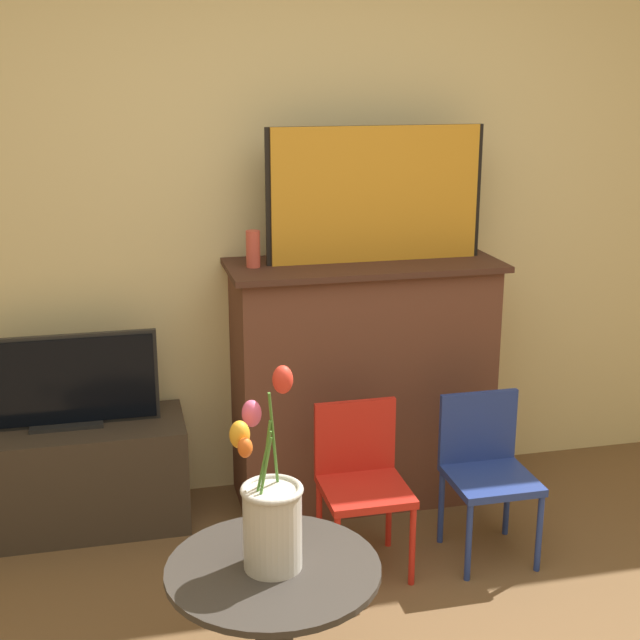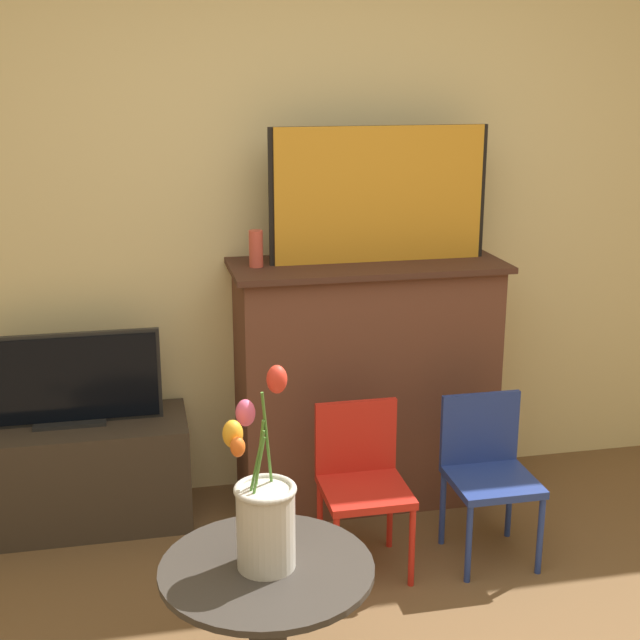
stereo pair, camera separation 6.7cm
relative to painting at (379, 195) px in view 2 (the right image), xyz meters
name	(u,v)px [view 2 (the right image)]	position (x,y,z in m)	size (l,w,h in m)	color
wall_back	(293,192)	(-0.32, 0.24, -0.01)	(8.00, 0.06, 2.70)	beige
fireplace_mantel	(365,379)	(-0.05, -0.01, -0.81)	(1.16, 0.48, 1.08)	brown
painting	(379,195)	(0.00, 0.00, 0.00)	(0.93, 0.03, 0.56)	black
mantel_candle	(256,249)	(-0.52, -0.01, -0.21)	(0.06, 0.06, 0.15)	#CC4C3D
tv_stand	(74,474)	(-1.31, -0.01, -1.14)	(0.95, 0.41, 0.45)	#382D23
tv_monitor	(67,381)	(-1.31, 0.00, -0.72)	(0.76, 0.12, 0.39)	black
chair_red	(361,475)	(-0.21, -0.56, -0.99)	(0.32, 0.32, 0.64)	red
chair_blue	(487,466)	(0.29, -0.58, -0.99)	(0.32, 0.32, 0.64)	navy
side_table	(268,623)	(-0.70, -1.38, -1.02)	(0.61, 0.61, 0.53)	#332D28
vase_tulips	(264,512)	(-0.70, -1.37, -0.67)	(0.20, 0.21, 0.56)	beige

